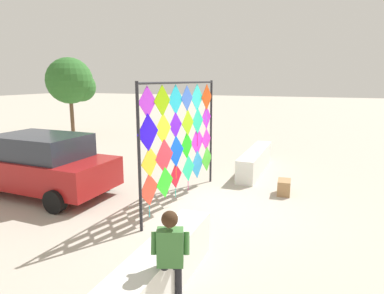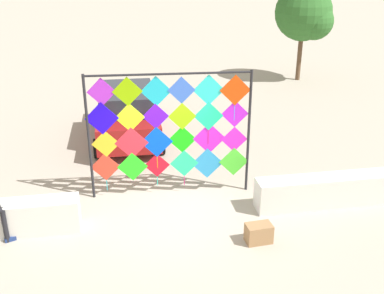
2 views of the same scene
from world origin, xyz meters
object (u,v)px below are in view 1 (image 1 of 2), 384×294
tree_broadleaf (73,83)px  cardboard_box_large (284,187)px  kite_display_rack (182,134)px  seated_vendor (171,251)px  parked_car (39,164)px

tree_broadleaf → cardboard_box_large: bearing=-115.8°
kite_display_rack → tree_broadleaf: (7.88, 10.37, 1.23)m
seated_vendor → tree_broadleaf: 17.16m
seated_vendor → parked_car: 6.66m
seated_vendor → parked_car: bearing=60.6°
cardboard_box_large → kite_display_rack: bearing=122.5°
kite_display_rack → parked_car: kite_display_rack is taller
seated_vendor → cardboard_box_large: bearing=-9.0°
seated_vendor → parked_car: parked_car is taller
tree_broadleaf → parked_car: bearing=-144.9°
parked_car → cardboard_box_large: 7.22m
kite_display_rack → cardboard_box_large: (1.63, -2.55, -1.69)m
seated_vendor → cardboard_box_large: 5.94m
parked_car → cardboard_box_large: size_ratio=8.06×
kite_display_rack → seated_vendor: 4.60m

